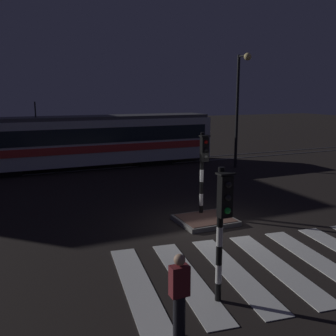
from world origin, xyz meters
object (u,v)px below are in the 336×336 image
Objects in this scene: traffic_light_median_centre at (203,162)px; street_lamp_trackside_right at (240,97)px; pedestrian_waiting_at_kerb at (179,296)px; tram at (81,141)px; traffic_light_kerb_mid_left at (222,216)px.

street_lamp_trackside_right is at bearing 48.78° from traffic_light_median_centre.
street_lamp_trackside_right is 17.93m from pedestrian_waiting_at_kerb.
tram is (-9.02, 3.80, -2.68)m from street_lamp_trackside_right.
street_lamp_trackside_right reaches higher than pedestrian_waiting_at_kerb.
traffic_light_median_centre is 0.19× the size of tram.
traffic_light_median_centre is 7.42m from pedestrian_waiting_at_kerb.
street_lamp_trackside_right is at bearing 54.74° from traffic_light_kerb_mid_left.
tram is (-2.23, 11.56, -0.38)m from traffic_light_median_centre.
tram is at bearing 100.90° from traffic_light_median_centre.
pedestrian_waiting_at_kerb is at bearing -122.28° from traffic_light_median_centre.
traffic_light_kerb_mid_left is at bearing -114.98° from traffic_light_median_centre.
traffic_light_kerb_mid_left is (-2.53, -5.43, -0.09)m from traffic_light_median_centre.
tram is 10.02× the size of pedestrian_waiting_at_kerb.
traffic_light_median_centre reaches higher than traffic_light_kerb_mid_left.
tram is at bearing 88.98° from traffic_light_kerb_mid_left.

